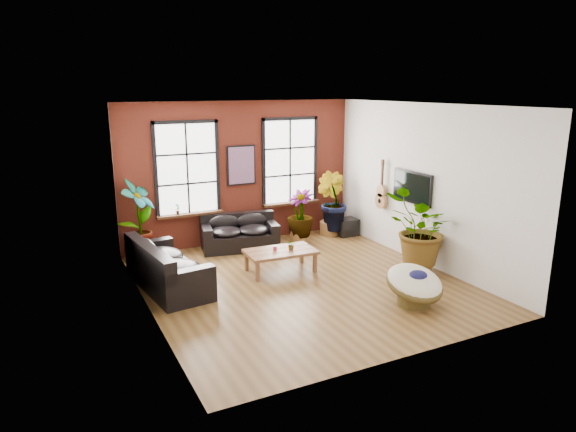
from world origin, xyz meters
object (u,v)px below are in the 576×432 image
Objects in this scene: sofa_back at (239,233)px; coffee_table at (280,253)px; sofa_left at (165,268)px; papasan_chair at (415,284)px.

coffee_table is at bearing -73.00° from sofa_back.
sofa_back reaches higher than coffee_table.
sofa_back is 0.80× the size of sofa_left.
sofa_left reaches higher than sofa_back.
sofa_left is at bearing -130.67° from sofa_back.
sofa_left is 1.61× the size of coffee_table.
papasan_chair is (1.60, -4.53, 0.02)m from sofa_back.
sofa_back is at bearing -59.08° from sofa_left.
sofa_back is 1.29× the size of coffee_table.
sofa_left is 2.19× the size of papasan_chair.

